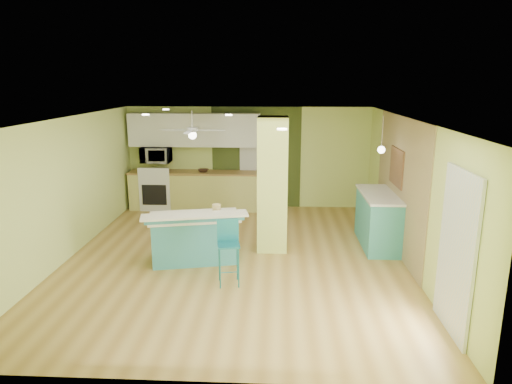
% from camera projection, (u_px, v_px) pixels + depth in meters
% --- Properties ---
extents(floor, '(6.00, 7.00, 0.01)m').
position_uv_depth(floor, '(236.00, 258.00, 8.26)').
color(floor, olive).
rests_on(floor, ground).
extents(ceiling, '(6.00, 7.00, 0.01)m').
position_uv_depth(ceiling, '(234.00, 118.00, 7.66)').
color(ceiling, white).
rests_on(ceiling, wall_back).
extents(wall_back, '(6.00, 0.01, 2.50)m').
position_uv_depth(wall_back, '(248.00, 158.00, 11.36)').
color(wall_back, '#D0E379').
rests_on(wall_back, floor).
extents(wall_front, '(6.00, 0.01, 2.50)m').
position_uv_depth(wall_front, '(201.00, 273.00, 4.56)').
color(wall_front, '#D0E379').
rests_on(wall_front, floor).
extents(wall_left, '(0.01, 7.00, 2.50)m').
position_uv_depth(wall_left, '(67.00, 189.00, 8.11)').
color(wall_left, '#D0E379').
rests_on(wall_left, floor).
extents(wall_right, '(0.01, 7.00, 2.50)m').
position_uv_depth(wall_right, '(409.00, 193.00, 7.81)').
color(wall_right, '#D0E379').
rests_on(wall_right, floor).
extents(wood_panel, '(0.02, 3.40, 2.50)m').
position_uv_depth(wood_panel, '(399.00, 185.00, 8.40)').
color(wood_panel, '#8E7851').
rests_on(wood_panel, floor).
extents(olive_accent, '(2.20, 0.02, 2.50)m').
position_uv_depth(olive_accent, '(256.00, 158.00, 11.33)').
color(olive_accent, '#3A481C').
rests_on(olive_accent, floor).
extents(interior_door, '(0.82, 0.05, 2.00)m').
position_uv_depth(interior_door, '(256.00, 168.00, 11.37)').
color(interior_door, silver).
rests_on(interior_door, floor).
extents(french_door, '(0.04, 1.08, 2.10)m').
position_uv_depth(french_door, '(456.00, 253.00, 5.63)').
color(french_door, white).
rests_on(french_door, floor).
extents(column, '(0.55, 0.55, 2.50)m').
position_uv_depth(column, '(273.00, 185.00, 8.42)').
color(column, '#CCDE66').
rests_on(column, floor).
extents(kitchen_run, '(3.25, 0.63, 0.94)m').
position_uv_depth(kitchen_run, '(195.00, 190.00, 11.32)').
color(kitchen_run, '#C5C367').
rests_on(kitchen_run, floor).
extents(stove, '(0.76, 0.66, 1.08)m').
position_uv_depth(stove, '(158.00, 190.00, 11.36)').
color(stove, silver).
rests_on(stove, floor).
extents(upper_cabinets, '(3.20, 0.34, 0.80)m').
position_uv_depth(upper_cabinets, '(194.00, 130.00, 11.08)').
color(upper_cabinets, white).
rests_on(upper_cabinets, wall_back).
extents(microwave, '(0.70, 0.48, 0.39)m').
position_uv_depth(microwave, '(156.00, 155.00, 11.15)').
color(microwave, white).
rests_on(microwave, wall_back).
extents(ceiling_fan, '(1.41, 1.41, 0.61)m').
position_uv_depth(ceiling_fan, '(192.00, 131.00, 9.76)').
color(ceiling_fan, silver).
rests_on(ceiling_fan, ceiling).
extents(pendant_lamp, '(0.14, 0.14, 0.69)m').
position_uv_depth(pendant_lamp, '(381.00, 150.00, 8.41)').
color(pendant_lamp, white).
rests_on(pendant_lamp, ceiling).
extents(wall_decor, '(0.03, 0.90, 0.70)m').
position_uv_depth(wall_decor, '(397.00, 167.00, 8.52)').
color(wall_decor, brown).
rests_on(wall_decor, wood_panel).
extents(peninsula, '(1.83, 1.28, 0.95)m').
position_uv_depth(peninsula, '(195.00, 237.00, 8.05)').
color(peninsula, teal).
rests_on(peninsula, floor).
extents(bar_stool, '(0.39, 0.39, 1.03)m').
position_uv_depth(bar_stool, '(228.00, 241.00, 7.10)').
color(bar_stool, '#1D7382').
rests_on(bar_stool, floor).
extents(side_counter, '(0.68, 1.61, 1.04)m').
position_uv_depth(side_counter, '(379.00, 219.00, 8.78)').
color(side_counter, teal).
rests_on(side_counter, floor).
extents(fruit_bowl, '(0.28, 0.28, 0.07)m').
position_uv_depth(fruit_bowl, '(203.00, 171.00, 11.17)').
color(fruit_bowl, '#372116').
rests_on(fruit_bowl, kitchen_run).
extents(canister, '(0.15, 0.15, 0.19)m').
position_uv_depth(canister, '(217.00, 210.00, 8.02)').
color(canister, gold).
rests_on(canister, peninsula).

